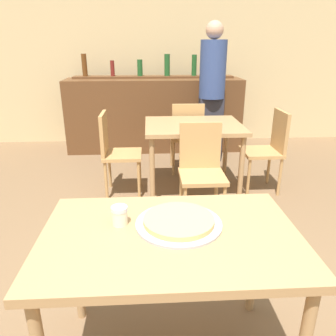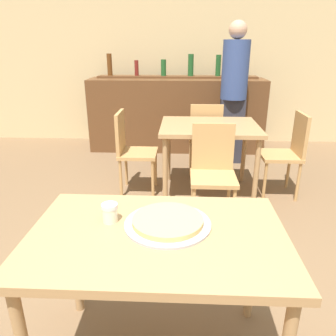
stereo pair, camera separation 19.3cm
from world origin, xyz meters
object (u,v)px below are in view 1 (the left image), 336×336
at_px(chair_far_side_front, 201,166).
at_px(pizza_tray, 179,222).
at_px(cheese_shaker, 120,215).
at_px(chair_far_side_right, 269,146).
at_px(chair_far_side_left, 115,148).
at_px(chair_far_side_back, 187,133).
at_px(person_standing, 212,88).

height_order(chair_far_side_front, pizza_tray, chair_far_side_front).
bearing_deg(cheese_shaker, pizza_tray, -4.52).
bearing_deg(cheese_shaker, chair_far_side_right, 54.03).
relative_size(chair_far_side_left, cheese_shaker, 9.85).
bearing_deg(chair_far_side_back, chair_far_side_left, 34.89).
xyz_separation_m(chair_far_side_front, chair_far_side_right, (0.83, 0.58, 0.00)).
bearing_deg(person_standing, pizza_tray, -103.15).
height_order(chair_far_side_front, chair_far_side_right, same).
xyz_separation_m(chair_far_side_back, pizza_tray, (-0.34, -2.59, 0.26)).
relative_size(chair_far_side_right, cheese_shaker, 9.85).
height_order(chair_far_side_front, chair_far_side_left, same).
bearing_deg(pizza_tray, chair_far_side_right, 59.79).
height_order(chair_far_side_front, chair_far_side_back, same).
distance_m(chair_far_side_front, chair_far_side_back, 1.16).
distance_m(pizza_tray, person_standing, 3.15).
xyz_separation_m(chair_far_side_right, pizza_tray, (-1.17, -2.01, 0.26)).
distance_m(chair_far_side_back, chair_far_side_left, 1.01).
bearing_deg(chair_far_side_right, person_standing, -156.68).
distance_m(pizza_tray, cheese_shaker, 0.27).
distance_m(chair_far_side_left, person_standing, 1.67).
xyz_separation_m(chair_far_side_right, cheese_shaker, (-1.44, -1.98, 0.29)).
xyz_separation_m(chair_far_side_back, person_standing, (0.38, 0.47, 0.48)).
xyz_separation_m(chair_far_side_left, pizza_tray, (0.50, -2.01, 0.26)).
bearing_deg(chair_far_side_right, cheese_shaker, -35.97).
xyz_separation_m(chair_far_side_front, chair_far_side_back, (0.00, 1.16, 0.00)).
bearing_deg(chair_far_side_front, cheese_shaker, -113.42).
bearing_deg(chair_far_side_back, cheese_shaker, 76.66).
distance_m(chair_far_side_left, chair_far_side_right, 1.66).
relative_size(chair_far_side_front, person_standing, 0.49).
bearing_deg(person_standing, chair_far_side_front, -103.06).
bearing_deg(pizza_tray, chair_far_side_back, 82.60).
xyz_separation_m(chair_far_side_left, chair_far_side_right, (1.66, 0.00, 0.00)).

